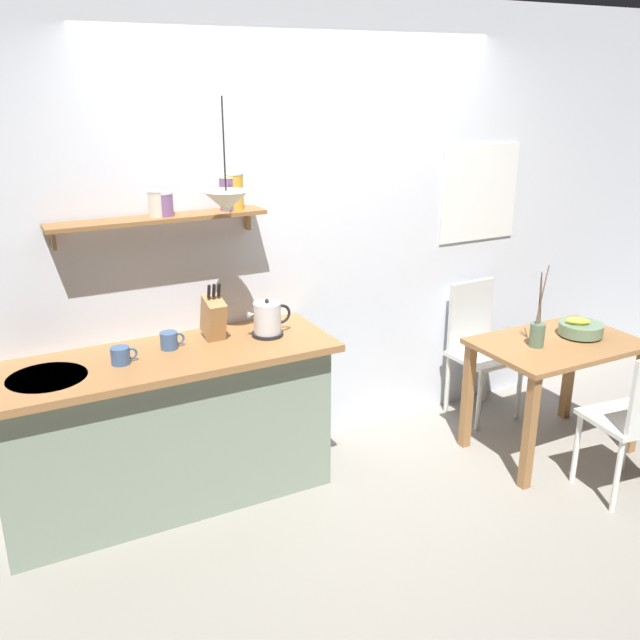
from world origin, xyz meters
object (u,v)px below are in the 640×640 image
object	(u,v)px
dining_chair_near	(639,415)
electric_kettle	(268,319)
dining_chair_far	(478,342)
coffee_mug_by_sink	(121,356)
twig_vase	(537,333)
coffee_mug_spare	(170,340)
fruit_bowl	(581,328)
pendant_lamp	(226,201)
knife_block	(213,317)
dining_table	(556,361)

from	to	relation	value
dining_chair_near	electric_kettle	world-z (taller)	electric_kettle
dining_chair_far	coffee_mug_by_sink	world-z (taller)	coffee_mug_by_sink
dining_chair_far	dining_chair_near	bearing A→B (deg)	-86.74
dining_chair_near	twig_vase	bearing A→B (deg)	107.00
twig_vase	coffee_mug_spare	size ratio (longest dim) A/B	3.73
fruit_bowl	pendant_lamp	world-z (taller)	pendant_lamp
fruit_bowl	coffee_mug_by_sink	bearing A→B (deg)	169.50
electric_kettle	knife_block	distance (m)	0.30
coffee_mug_spare	knife_block	bearing A→B (deg)	4.70
dining_table	twig_vase	bearing A→B (deg)	179.10
dining_chair_near	twig_vase	xyz separation A→B (m)	(-0.19, 0.62, 0.31)
fruit_bowl	dining_chair_far	bearing A→B (deg)	111.36
electric_kettle	pendant_lamp	world-z (taller)	pendant_lamp
dining_chair_far	pendant_lamp	size ratio (longest dim) A/B	1.70
dining_chair_near	coffee_mug_by_sink	bearing A→B (deg)	155.98
pendant_lamp	coffee_mug_spare	bearing A→B (deg)	151.63
coffee_mug_spare	twig_vase	bearing A→B (deg)	-16.09
dining_table	coffee_mug_spare	world-z (taller)	coffee_mug_spare
twig_vase	knife_block	bearing A→B (deg)	161.14
knife_block	pendant_lamp	size ratio (longest dim) A/B	0.59
dining_table	coffee_mug_by_sink	world-z (taller)	coffee_mug_by_sink
pendant_lamp	dining_chair_near	bearing A→B (deg)	-28.40
dining_table	fruit_bowl	bearing A→B (deg)	1.81
fruit_bowl	knife_block	xyz separation A→B (m)	(-2.15, 0.61, 0.23)
dining_table	coffee_mug_spare	xyz separation A→B (m)	(-2.22, 0.59, 0.33)
electric_kettle	coffee_mug_by_sink	size ratio (longest dim) A/B	1.92
dining_chair_far	coffee_mug_spare	distance (m)	2.20
dining_chair_near	pendant_lamp	size ratio (longest dim) A/B	1.63
dining_chair_far	knife_block	size ratio (longest dim) A/B	2.87
dining_table	fruit_bowl	world-z (taller)	fruit_bowl
knife_block	dining_chair_near	bearing A→B (deg)	-31.84
coffee_mug_by_sink	dining_table	bearing A→B (deg)	-11.40
fruit_bowl	pendant_lamp	size ratio (longest dim) A/B	0.48
dining_chair_far	twig_vase	distance (m)	0.71
dining_chair_far	fruit_bowl	bearing A→B (deg)	-68.64
dining_table	dining_chair_far	world-z (taller)	dining_chair_far
dining_chair_far	electric_kettle	distance (m)	1.69
dining_chair_far	knife_block	xyz separation A→B (m)	(-1.91, -0.03, 0.50)
coffee_mug_by_sink	electric_kettle	bearing A→B (deg)	2.14
dining_chair_near	fruit_bowl	xyz separation A→B (m)	(0.18, 0.62, 0.27)
dining_table	pendant_lamp	xyz separation A→B (m)	(-1.93, 0.43, 1.07)
twig_vase	coffee_mug_by_sink	world-z (taller)	twig_vase
dining_chair_near	coffee_mug_by_sink	size ratio (longest dim) A/B	6.71
dining_chair_near	electric_kettle	size ratio (longest dim) A/B	3.50
dining_chair_far	coffee_mug_by_sink	xyz separation A→B (m)	(-2.44, -0.14, 0.41)
pendant_lamp	twig_vase	bearing A→B (deg)	-13.84
electric_kettle	pendant_lamp	bearing A→B (deg)	-158.05
coffee_mug_spare	pendant_lamp	size ratio (longest dim) A/B	0.24
knife_block	pendant_lamp	world-z (taller)	pendant_lamp
dining_chair_far	twig_vase	xyz separation A→B (m)	(-0.12, -0.64, 0.30)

